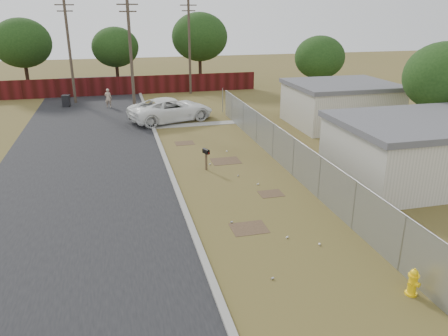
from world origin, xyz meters
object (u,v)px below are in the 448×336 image
object	(u,v)px
trash_bin	(66,101)
fire_hydrant	(413,282)
pedestrian	(108,98)
pickup_truck	(171,109)
mailbox	(206,153)

from	to	relation	value
trash_bin	fire_hydrant	bearing A→B (deg)	-68.09
pedestrian	trash_bin	distance (m)	3.80
fire_hydrant	pickup_truck	world-z (taller)	pickup_truck
mailbox	trash_bin	distance (m)	20.50
fire_hydrant	pedestrian	size ratio (longest dim) A/B	0.56
fire_hydrant	mailbox	size ratio (longest dim) A/B	0.76
pickup_truck	pedestrian	bearing A→B (deg)	18.85
fire_hydrant	pedestrian	world-z (taller)	pedestrian
mailbox	pedestrian	xyz separation A→B (m)	(-5.00, 17.41, -0.12)
mailbox	pedestrian	size ratio (longest dim) A/B	0.73
trash_bin	pickup_truck	bearing A→B (deg)	-41.97
pickup_truck	trash_bin	xyz separation A→B (m)	(-8.24, 7.41, -0.37)
pickup_truck	fire_hydrant	bearing A→B (deg)	172.03
pedestrian	fire_hydrant	bearing A→B (deg)	117.29
fire_hydrant	trash_bin	distance (m)	33.10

